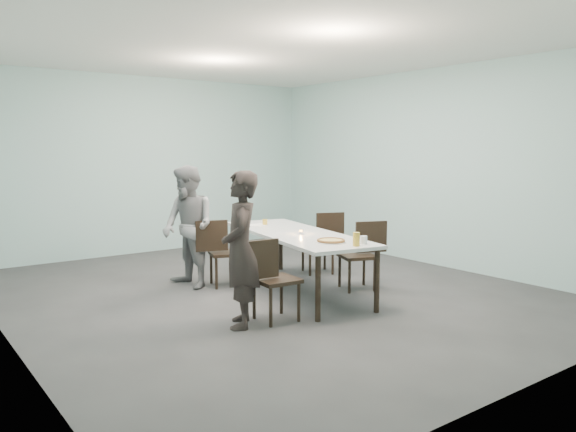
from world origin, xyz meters
TOP-DOWN VIEW (x-y plane):
  - ground at (0.00, 0.00)m, footprint 7.00×7.00m
  - room_shell at (0.00, 0.00)m, footprint 6.02×7.02m
  - table at (0.30, -0.17)m, footprint 1.35×2.72m
  - chair_near_left at (-0.69, -1.01)m, footprint 0.62×0.45m
  - chair_far_left at (-0.33, 0.63)m, footprint 0.65×0.53m
  - chair_near_right at (1.05, -0.59)m, footprint 0.65×0.54m
  - chair_far_right at (1.26, 0.45)m, footprint 0.65×0.54m
  - diner_near at (-1.00, -0.95)m, footprint 0.62×0.69m
  - diner_far at (-0.69, 0.82)m, footprint 0.67×0.82m
  - pizza at (0.15, -1.01)m, footprint 0.34×0.34m
  - side_plate at (0.24, -0.80)m, footprint 0.18×0.18m
  - beer_glass at (0.22, -1.34)m, footprint 0.08×0.08m
  - water_tumbler at (0.37, -1.30)m, footprint 0.08×0.08m
  - tealight at (0.26, -0.32)m, footprint 0.06×0.06m
  - amber_tumbler at (0.36, 0.61)m, footprint 0.07×0.07m
  - menu at (0.22, 0.68)m, footprint 0.33×0.27m

SIDE VIEW (x-z plane):
  - ground at x=0.00m, z-range 0.00..0.00m
  - chair_near_left at x=-0.69m, z-range 0.07..0.94m
  - chair_far_left at x=-0.33m, z-range 0.07..0.94m
  - chair_near_right at x=1.05m, z-range 0.07..0.94m
  - chair_far_right at x=1.26m, z-range 0.07..0.94m
  - table at x=0.30m, z-range 0.32..1.07m
  - menu at x=0.22m, z-range 0.75..0.76m
  - side_plate at x=0.24m, z-range 0.75..0.76m
  - pizza at x=0.15m, z-range 0.75..0.79m
  - tealight at x=0.26m, z-range 0.75..0.79m
  - diner_near at x=-1.00m, z-range 0.00..1.58m
  - amber_tumbler at x=0.36m, z-range 0.75..0.83m
  - diner_far at x=-0.69m, z-range 0.00..1.58m
  - water_tumbler at x=0.37m, z-range 0.75..0.84m
  - beer_glass at x=0.22m, z-range 0.75..0.90m
  - room_shell at x=0.00m, z-range 0.52..3.53m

